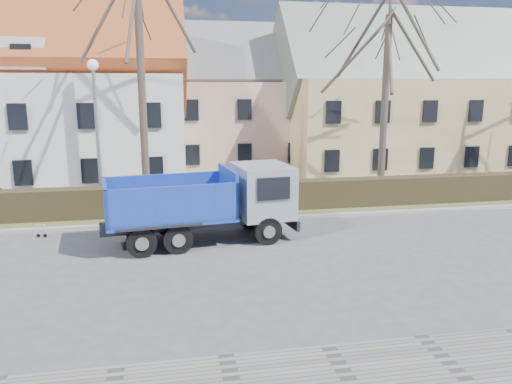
{
  "coord_description": "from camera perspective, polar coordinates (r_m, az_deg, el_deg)",
  "views": [
    {
      "loc": [
        -1.12,
        -15.51,
        5.64
      ],
      "look_at": [
        2.31,
        2.91,
        1.6
      ],
      "focal_mm": 35.0,
      "sensor_mm": 36.0,
      "label": 1
    }
  ],
  "objects": [
    {
      "name": "ground",
      "position": [
        16.54,
        -6.1,
        -7.84
      ],
      "size": [
        120.0,
        120.0,
        0.0
      ],
      "primitive_type": "plane",
      "color": "#49494B"
    },
    {
      "name": "curb_far",
      "position": [
        20.9,
        -7.11,
        -3.41
      ],
      "size": [
        80.0,
        0.3,
        0.12
      ],
      "primitive_type": "cube",
      "color": "gray",
      "rests_on": "ground"
    },
    {
      "name": "grass_strip",
      "position": [
        22.44,
        -7.37,
        -2.36
      ],
      "size": [
        80.0,
        3.0,
        0.1
      ],
      "primitive_type": "cube",
      "color": "#484F2C",
      "rests_on": "ground"
    },
    {
      "name": "hedge",
      "position": [
        22.11,
        -7.38,
        -0.98
      ],
      "size": [
        60.0,
        0.9,
        1.3
      ],
      "primitive_type": "cube",
      "color": "black",
      "rests_on": "ground"
    },
    {
      "name": "building_pink",
      "position": [
        35.91,
        -2.39,
        9.54
      ],
      "size": [
        10.8,
        8.8,
        8.0
      ],
      "primitive_type": null,
      "color": "#D6AE97",
      "rests_on": "ground"
    },
    {
      "name": "building_yellow",
      "position": [
        36.77,
        17.44,
        9.45
      ],
      "size": [
        18.8,
        10.8,
        8.5
      ],
      "primitive_type": null,
      "color": "tan",
      "rests_on": "ground"
    },
    {
      "name": "tree_1",
      "position": [
        24.03,
        -13.02,
        13.5
      ],
      "size": [
        9.2,
        9.2,
        12.65
      ],
      "primitive_type": null,
      "color": "#43362E",
      "rests_on": "ground"
    },
    {
      "name": "tree_2",
      "position": [
        26.46,
        14.59,
        11.48
      ],
      "size": [
        8.0,
        8.0,
        11.0
      ],
      "primitive_type": null,
      "color": "#43362E",
      "rests_on": "ground"
    },
    {
      "name": "dump_truck",
      "position": [
        18.11,
        -7.02,
        -1.41
      ],
      "size": [
        7.35,
        3.51,
        2.83
      ],
      "primitive_type": null,
      "rotation": [
        0.0,
        0.0,
        0.13
      ],
      "color": "navy",
      "rests_on": "ground"
    },
    {
      "name": "streetlight",
      "position": [
        22.79,
        -17.65,
        5.92
      ],
      "size": [
        0.53,
        0.53,
        6.77
      ],
      "primitive_type": null,
      "color": "gray",
      "rests_on": "ground"
    },
    {
      "name": "cart_frame",
      "position": [
        20.54,
        -23.77,
        -4.01
      ],
      "size": [
        0.69,
        0.5,
        0.56
      ],
      "primitive_type": null,
      "rotation": [
        0.0,
        0.0,
        -0.26
      ],
      "color": "silver",
      "rests_on": "ground"
    }
  ]
}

